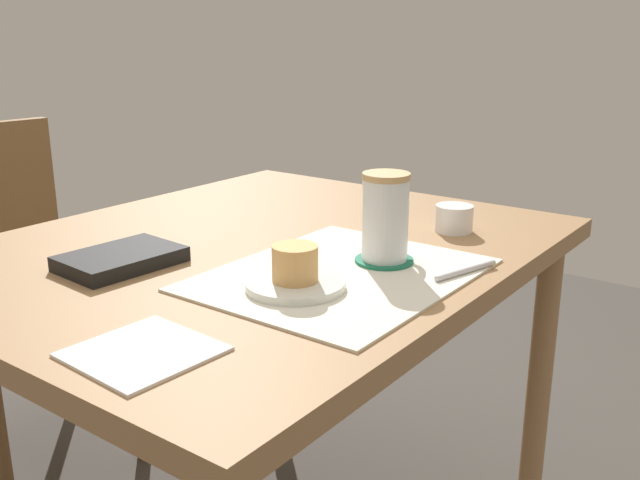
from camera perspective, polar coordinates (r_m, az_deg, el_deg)
The scene contains 11 objects.
dining_table at distance 1.29m, azimuth -4.97°, elevation -3.58°, with size 1.04×0.85×0.70m.
wooden_chair at distance 1.91m, azimuth -23.45°, elevation -2.94°, with size 0.46×0.46×0.84m.
placemat at distance 1.09m, azimuth 1.69°, elevation -2.78°, with size 0.43×0.34×0.00m, color silver.
pastry_plate at distance 1.03m, azimuth -1.99°, elevation -3.58°, with size 0.15×0.15×0.01m, color silver.
pastry at distance 1.02m, azimuth -2.01°, elevation -1.87°, with size 0.07×0.07×0.05m, color #E0A860.
coffee_coaster at distance 1.15m, azimuth 5.15°, elevation -1.63°, with size 0.09×0.09×0.01m, color #196B4C.
coffee_mug at distance 1.13m, azimuth 5.30°, elevation 1.89°, with size 0.11×0.07×0.14m.
teaspoon at distance 1.11m, azimuth 11.60°, elevation -2.40°, with size 0.01×0.01×0.13m, color silver.
paper_napkin at distance 0.86m, azimuth -13.97°, elevation -8.68°, with size 0.15×0.15×0.00m, color white.
sugar_bowl at distance 1.34m, azimuth 10.67°, elevation 1.71°, with size 0.07×0.07×0.05m, color white.
small_book at distance 1.17m, azimuth -15.64°, elevation -1.47°, with size 0.18×0.12×0.02m, color black.
Camera 1 is at (-0.90, -0.81, 1.06)m, focal length 40.00 mm.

